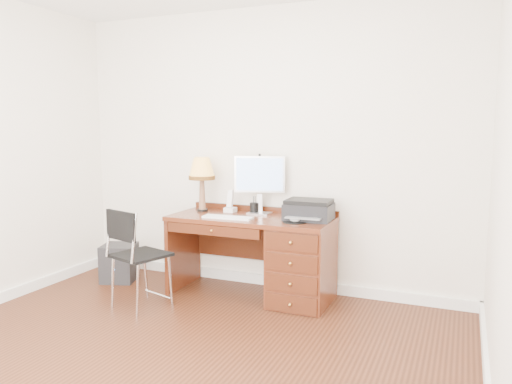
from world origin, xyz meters
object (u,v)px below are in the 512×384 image
at_px(monitor, 260,178).
at_px(printer, 309,210).
at_px(desk, 284,255).
at_px(chair, 136,249).
at_px(phone, 230,206).
at_px(leg_lamp, 202,172).
at_px(equipment_box, 119,263).

bearing_deg(monitor, printer, -31.62).
height_order(desk, monitor, monitor).
xyz_separation_m(desk, chair, (-1.09, -0.72, 0.12)).
bearing_deg(desk, phone, 166.79).
relative_size(leg_lamp, phone, 2.47).
xyz_separation_m(desk, equipment_box, (-1.75, -0.12, -0.22)).
xyz_separation_m(leg_lamp, phone, (0.28, 0.06, -0.32)).
distance_m(desk, printer, 0.48).
distance_m(desk, leg_lamp, 1.15).
bearing_deg(chair, printer, 47.53).
xyz_separation_m(monitor, leg_lamp, (-0.58, -0.09, 0.04)).
bearing_deg(printer, desk, -168.34).
bearing_deg(phone, leg_lamp, -166.95).
xyz_separation_m(monitor, equipment_box, (-1.45, -0.29, -0.91)).
bearing_deg(chair, monitor, 65.65).
bearing_deg(monitor, leg_lamp, 170.86).
height_order(printer, chair, printer).
height_order(leg_lamp, equipment_box, leg_lamp).
distance_m(printer, phone, 0.83).
height_order(monitor, phone, monitor).
relative_size(printer, leg_lamp, 0.79).
distance_m(printer, equipment_box, 2.07).
bearing_deg(leg_lamp, phone, 11.96).
bearing_deg(chair, desk, 50.38).
relative_size(phone, equipment_box, 0.57).
bearing_deg(equipment_box, printer, -13.92).
distance_m(phone, chair, 1.03).
bearing_deg(leg_lamp, desk, -5.44).
bearing_deg(phone, desk, -12.11).
bearing_deg(chair, leg_lamp, 92.58).
xyz_separation_m(desk, printer, (0.21, 0.05, 0.43)).
height_order(monitor, printer, monitor).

